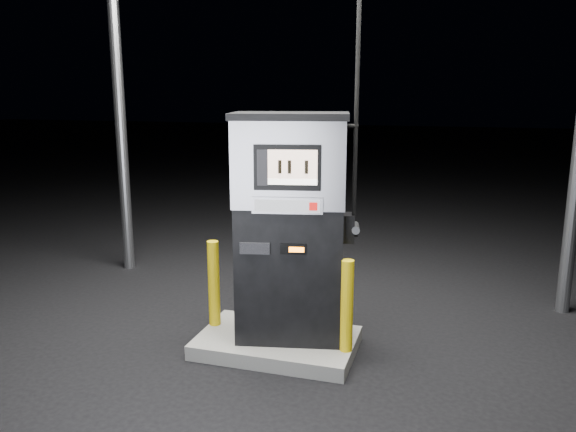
# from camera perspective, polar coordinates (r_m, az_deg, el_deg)

# --- Properties ---
(ground) EXTENTS (80.00, 80.00, 0.00)m
(ground) POSITION_cam_1_polar(r_m,az_deg,el_deg) (5.97, -1.11, -13.40)
(ground) COLOR black
(ground) RESTS_ON ground
(pump_island) EXTENTS (1.60, 1.00, 0.15)m
(pump_island) POSITION_cam_1_polar(r_m,az_deg,el_deg) (5.93, -1.11, -12.75)
(pump_island) COLOR slate
(pump_island) RESTS_ON ground
(fuel_dispenser) EXTENTS (1.30, 0.88, 4.70)m
(fuel_dispenser) POSITION_cam_1_polar(r_m,az_deg,el_deg) (5.54, 0.26, -1.00)
(fuel_dispenser) COLOR black
(fuel_dispenser) RESTS_ON pump_island
(bollard_left) EXTENTS (0.14, 0.14, 0.93)m
(bollard_left) POSITION_cam_1_polar(r_m,az_deg,el_deg) (6.06, -7.54, -6.80)
(bollard_left) COLOR #E0BC0C
(bollard_left) RESTS_ON pump_island
(bollard_right) EXTENTS (0.15, 0.15, 0.91)m
(bollard_right) POSITION_cam_1_polar(r_m,az_deg,el_deg) (5.46, 6.00, -9.08)
(bollard_right) COLOR #E0BC0C
(bollard_right) RESTS_ON pump_island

